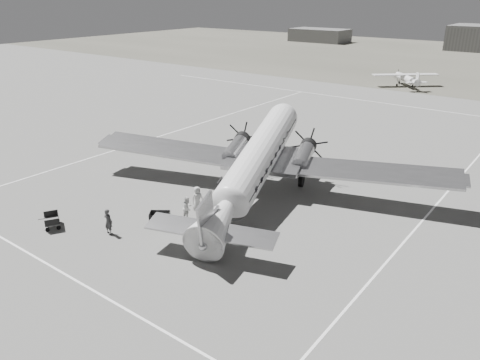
# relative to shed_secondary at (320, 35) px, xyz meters

# --- Properties ---
(ground) EXTENTS (260.00, 260.00, 0.00)m
(ground) POSITION_rel_shed_secondary_xyz_m (55.00, -115.00, -2.00)
(ground) COLOR slate
(ground) RESTS_ON ground
(taxi_line_near) EXTENTS (60.00, 0.15, 0.01)m
(taxi_line_near) POSITION_rel_shed_secondary_xyz_m (55.00, -129.00, -1.99)
(taxi_line_near) COLOR white
(taxi_line_near) RESTS_ON ground
(taxi_line_right) EXTENTS (0.15, 80.00, 0.01)m
(taxi_line_right) POSITION_rel_shed_secondary_xyz_m (67.00, -115.00, -1.99)
(taxi_line_right) COLOR white
(taxi_line_right) RESTS_ON ground
(taxi_line_left) EXTENTS (0.15, 60.00, 0.01)m
(taxi_line_left) POSITION_rel_shed_secondary_xyz_m (37.00, -105.00, -1.99)
(taxi_line_left) COLOR white
(taxi_line_left) RESTS_ON ground
(taxi_line_horizon) EXTENTS (90.00, 0.15, 0.01)m
(taxi_line_horizon) POSITION_rel_shed_secondary_xyz_m (55.00, -75.00, -1.99)
(taxi_line_horizon) COLOR white
(taxi_line_horizon) RESTS_ON ground
(shed_secondary) EXTENTS (18.00, 10.00, 4.00)m
(shed_secondary) POSITION_rel_shed_secondary_xyz_m (0.00, 0.00, 0.00)
(shed_secondary) COLOR #5B5B5B
(shed_secondary) RESTS_ON ground
(dc3_airliner) EXTENTS (35.08, 29.09, 5.74)m
(dc3_airliner) POSITION_rel_shed_secondary_xyz_m (55.37, -113.80, 0.87)
(dc3_airliner) COLOR #ADADB0
(dc3_airliner) RESTS_ON ground
(light_plane_left) EXTENTS (14.53, 14.32, 2.34)m
(light_plane_left) POSITION_rel_shed_secondary_xyz_m (48.78, -60.33, -0.83)
(light_plane_left) COLOR silver
(light_plane_left) RESTS_ON ground
(baggage_cart_near) EXTENTS (1.78, 1.69, 0.82)m
(baggage_cart_near) POSITION_rel_shed_secondary_xyz_m (52.49, -121.23, -1.59)
(baggage_cart_near) COLOR #5B5B5B
(baggage_cart_near) RESTS_ON ground
(baggage_cart_far) EXTENTS (1.94, 1.77, 0.90)m
(baggage_cart_far) POSITION_rel_shed_secondary_xyz_m (47.00, -126.07, -1.55)
(baggage_cart_far) COLOR #5B5B5B
(baggage_cart_far) RESTS_ON ground
(ground_crew) EXTENTS (0.69, 0.50, 1.78)m
(ground_crew) POSITION_rel_shed_secondary_xyz_m (50.89, -124.32, -1.11)
(ground_crew) COLOR #2F2F2F
(ground_crew) RESTS_ON ground
(ramp_agent) EXTENTS (0.70, 0.87, 1.74)m
(ramp_agent) POSITION_rel_shed_secondary_xyz_m (53.63, -119.60, -1.13)
(ramp_agent) COLOR silver
(ramp_agent) RESTS_ON ground
(passenger) EXTENTS (0.84, 1.03, 1.83)m
(passenger) POSITION_rel_shed_secondary_xyz_m (53.12, -118.03, -1.08)
(passenger) COLOR #B6B6B3
(passenger) RESTS_ON ground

